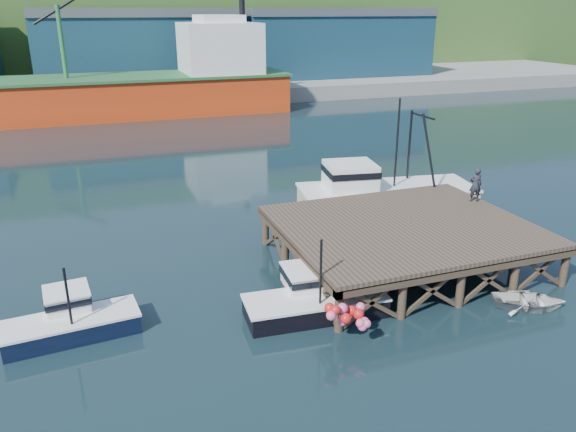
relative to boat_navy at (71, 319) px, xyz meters
name	(u,v)px	position (x,y,z in m)	size (l,w,h in m)	color
ground	(300,280)	(10.16, 1.27, -0.64)	(300.00, 300.00, 0.00)	black
wharf	(406,228)	(15.66, 1.08, 1.30)	(12.00, 10.00, 2.62)	brown
far_quay	(138,84)	(10.16, 71.27, 0.36)	(160.00, 40.00, 2.00)	gray
warehouse_mid	(139,49)	(10.16, 66.27, 5.86)	(28.00, 16.00, 9.00)	#173E4F
warehouse_right	(327,45)	(40.16, 66.27, 5.86)	(30.00, 16.00, 9.00)	#173E4F
cargo_ship	(82,89)	(1.70, 49.27, 2.67)	(55.50, 10.00, 13.75)	red
hillside	(117,14)	(10.16, 101.27, 10.36)	(220.00, 50.00, 22.00)	#2D511E
boat_navy	(71,319)	(0.00, 0.00, 0.00)	(5.23, 2.97, 3.18)	black
boat_black	(314,298)	(9.59, -1.73, 0.03)	(6.07, 5.09, 3.66)	black
trawler	(383,193)	(18.16, 7.77, 0.84)	(11.20, 5.52, 7.18)	beige
dinghy	(529,301)	(18.44, -4.53, -0.33)	(2.15, 3.02, 0.62)	silver
dockworker	(476,185)	(21.06, 2.99, 2.42)	(0.68, 0.45, 1.88)	black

